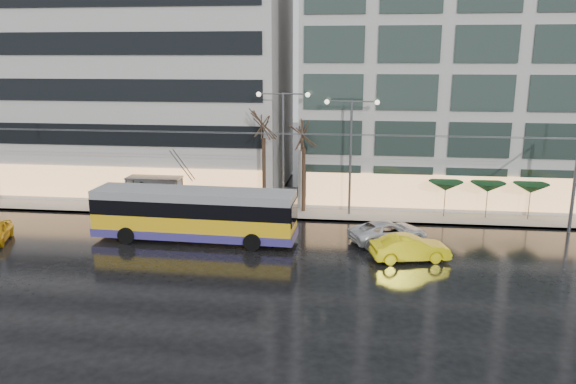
# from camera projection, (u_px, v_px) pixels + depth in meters

# --- Properties ---
(ground) EXTENTS (140.00, 140.00, 0.00)m
(ground) POSITION_uv_depth(u_px,v_px,m) (225.00, 263.00, 32.76)
(ground) COLOR black
(ground) RESTS_ON ground
(sidewalk) EXTENTS (80.00, 10.00, 0.15)m
(sidewalk) POSITION_uv_depth(u_px,v_px,m) (288.00, 202.00, 46.00)
(sidewalk) COLOR gray
(sidewalk) RESTS_ON ground
(kerb) EXTENTS (80.00, 0.10, 0.15)m
(kerb) POSITION_uv_depth(u_px,v_px,m) (280.00, 219.00, 41.23)
(kerb) COLOR slate
(kerb) RESTS_ON ground
(building_left) EXTENTS (34.00, 14.00, 22.00)m
(building_left) POSITION_uv_depth(u_px,v_px,m) (96.00, 62.00, 50.31)
(building_left) COLOR #B4B1AC
(building_left) RESTS_ON sidewalk
(building_right) EXTENTS (32.00, 14.00, 25.00)m
(building_right) POSITION_uv_depth(u_px,v_px,m) (502.00, 44.00, 45.82)
(building_right) COLOR #B4B1AC
(building_right) RESTS_ON sidewalk
(trolleybus) EXTENTS (13.26, 5.36, 6.10)m
(trolleybus) POSITION_uv_depth(u_px,v_px,m) (194.00, 216.00, 36.34)
(trolleybus) COLOR yellow
(trolleybus) RESTS_ON ground
(catenary) EXTENTS (42.24, 5.12, 7.00)m
(catenary) POSITION_uv_depth(u_px,v_px,m) (264.00, 166.00, 39.28)
(catenary) COLOR #595B60
(catenary) RESTS_ON ground
(bus_shelter) EXTENTS (4.20, 1.60, 2.51)m
(bus_shelter) POSITION_uv_depth(u_px,v_px,m) (151.00, 185.00, 43.58)
(bus_shelter) COLOR #595B60
(bus_shelter) RESTS_ON sidewalk
(street_lamp_near) EXTENTS (3.96, 0.36, 9.03)m
(street_lamp_near) POSITION_uv_depth(u_px,v_px,m) (283.00, 136.00, 41.51)
(street_lamp_near) COLOR #595B60
(street_lamp_near) RESTS_ON sidewalk
(street_lamp_far) EXTENTS (3.96, 0.36, 8.53)m
(street_lamp_far) POSITION_uv_depth(u_px,v_px,m) (351.00, 141.00, 40.98)
(street_lamp_far) COLOR #595B60
(street_lamp_far) RESTS_ON sidewalk
(tree_a) EXTENTS (3.20, 3.20, 8.40)m
(tree_a) POSITION_uv_depth(u_px,v_px,m) (263.00, 120.00, 41.62)
(tree_a) COLOR black
(tree_a) RESTS_ON sidewalk
(tree_b) EXTENTS (3.20, 3.20, 7.70)m
(tree_b) POSITION_uv_depth(u_px,v_px,m) (304.00, 130.00, 41.62)
(tree_b) COLOR black
(tree_b) RESTS_ON sidewalk
(parasol_a) EXTENTS (2.50, 2.50, 2.65)m
(parasol_a) POSITION_uv_depth(u_px,v_px,m) (446.00, 186.00, 41.13)
(parasol_a) COLOR #595B60
(parasol_a) RESTS_ON sidewalk
(parasol_b) EXTENTS (2.50, 2.50, 2.65)m
(parasol_b) POSITION_uv_depth(u_px,v_px,m) (488.00, 187.00, 40.77)
(parasol_b) COLOR #595B60
(parasol_b) RESTS_ON sidewalk
(parasol_c) EXTENTS (2.50, 2.50, 2.65)m
(parasol_c) POSITION_uv_depth(u_px,v_px,m) (531.00, 188.00, 40.42)
(parasol_c) COLOR #595B60
(parasol_c) RESTS_ON sidewalk
(taxi_b) EXTENTS (4.83, 2.60, 1.51)m
(taxi_b) POSITION_uv_depth(u_px,v_px,m) (410.00, 248.00, 32.96)
(taxi_b) COLOR yellow
(taxi_b) RESTS_ON ground
(sedan_silver) EXTENTS (5.62, 4.29, 1.42)m
(sedan_silver) POSITION_uv_depth(u_px,v_px,m) (388.00, 232.00, 36.11)
(sedan_silver) COLOR silver
(sedan_silver) RESTS_ON ground
(pedestrian_a) EXTENTS (1.18, 1.19, 2.19)m
(pedestrian_a) POSITION_uv_depth(u_px,v_px,m) (188.00, 195.00, 42.03)
(pedestrian_a) COLOR black
(pedestrian_a) RESTS_ON sidewalk
(pedestrian_b) EXTENTS (0.95, 0.81, 1.72)m
(pedestrian_b) POSITION_uv_depth(u_px,v_px,m) (204.00, 198.00, 43.39)
(pedestrian_b) COLOR black
(pedestrian_b) RESTS_ON sidewalk
(pedestrian_c) EXTENTS (1.30, 1.11, 2.11)m
(pedestrian_c) POSITION_uv_depth(u_px,v_px,m) (144.00, 191.00, 44.67)
(pedestrian_c) COLOR black
(pedestrian_c) RESTS_ON sidewalk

